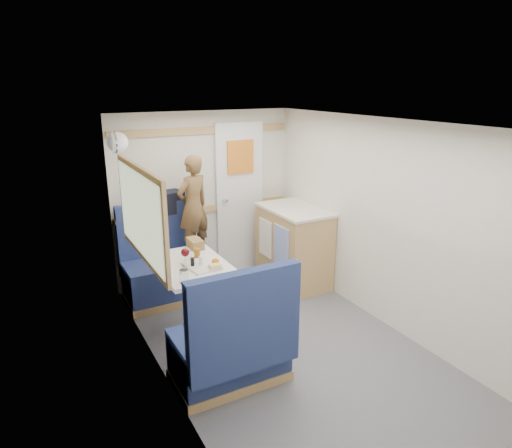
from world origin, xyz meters
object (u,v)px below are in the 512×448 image
cheese_block (215,266)px  pepper_grinder (193,263)px  tumbler_left (184,276)px  person (193,206)px  beer_glass (197,253)px  dinette_table (192,279)px  tray (202,266)px  orange_fruit (215,262)px  salt_grinder (201,261)px  bench_far (165,273)px  bread_loaf (195,243)px  duffel_bag (160,203)px  tumbler_right (188,256)px  dome_light (117,142)px  wine_glass (185,253)px  bench_near (233,350)px  galley_counter (293,245)px  tumbler_mid (163,248)px

cheese_block → pepper_grinder: size_ratio=1.14×
cheese_block → tumbler_left: tumbler_left is taller
person → beer_glass: person is taller
dinette_table → tray: tray is taller
orange_fruit → salt_grinder: size_ratio=0.74×
dinette_table → person: (0.36, 0.86, 0.45)m
bench_far → bread_loaf: 0.70m
bench_far → duffel_bag: bearing=74.9°
duffel_bag → salt_grinder: (-0.01, -1.22, -0.26)m
duffel_bag → pepper_grinder: size_ratio=5.47×
bench_far → tumbler_right: (-0.00, -0.79, 0.47)m
dome_light → orange_fruit: size_ratio=2.99×
dome_light → beer_glass: 1.33m
duffel_bag → wine_glass: duffel_bag is taller
bench_far → pepper_grinder: 1.06m
cheese_block → tumbler_left: size_ratio=0.90×
bench_near → orange_fruit: bearing=76.6°
bench_near → wine_glass: 1.00m
dinette_table → tumbler_left: 0.47m
galley_counter → bread_loaf: size_ratio=4.20×
dinette_table → bench_near: 0.90m
galley_counter → person: person is taller
tray → beer_glass: bearing=78.6°
galley_counter → dome_light: bearing=170.8°
dinette_table → orange_fruit: (0.16, -0.19, 0.21)m
cheese_block → wine_glass: wine_glass is taller
galley_counter → pepper_grinder: 1.65m
galley_counter → bench_far: bearing=167.9°
tumbler_mid → bread_loaf: 0.33m
person → tray: 1.06m
tumbler_left → pepper_grinder: bearing=57.3°
duffel_bag → bread_loaf: size_ratio=2.31×
galley_counter → duffel_bag: 1.61m
salt_grinder → bread_loaf: bread_loaf is taller
tray → tumbler_right: size_ratio=3.30×
bench_far → wine_glass: 1.05m
tray → wine_glass: 0.18m
person → orange_fruit: bearing=59.0°
dinette_table → galley_counter: (1.47, 0.55, -0.10)m
tumbler_mid → tumbler_right: 0.33m
dinette_table → bench_near: size_ratio=0.88×
dinette_table → bench_far: 0.90m
dome_light → duffel_bag: 0.90m
tumbler_right → bench_near: bearing=-89.7°
tumbler_right → pepper_grinder: tumbler_right is taller
dinette_table → person: person is taller
wine_glass → tumbler_left: bearing=-111.8°
dome_light → person: (0.75, 0.01, -0.74)m
dinette_table → tumbler_mid: tumbler_mid is taller
pepper_grinder → tumbler_left: bearing=-122.7°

